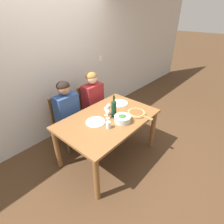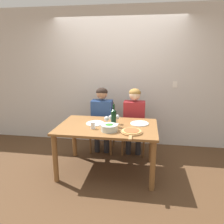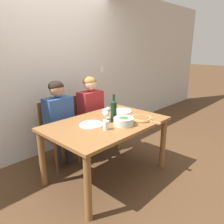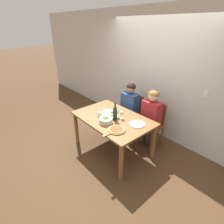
{
  "view_description": "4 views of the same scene",
  "coord_description": "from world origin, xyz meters",
  "px_view_note": "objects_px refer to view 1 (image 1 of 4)",
  "views": [
    {
      "loc": [
        -1.64,
        -1.5,
        2.18
      ],
      "look_at": [
        0.1,
        0.0,
        0.81
      ],
      "focal_mm": 28.0,
      "sensor_mm": 36.0,
      "label": 1
    },
    {
      "loc": [
        0.56,
        -3.11,
        1.8
      ],
      "look_at": [
        0.05,
        0.13,
        0.94
      ],
      "focal_mm": 35.0,
      "sensor_mm": 36.0,
      "label": 2
    },
    {
      "loc": [
        -1.83,
        -1.82,
        1.66
      ],
      "look_at": [
        0.08,
        -0.02,
        0.87
      ],
      "focal_mm": 35.0,
      "sensor_mm": 36.0,
      "label": 3
    },
    {
      "loc": [
        2.19,
        -1.92,
        2.34
      ],
      "look_at": [
        -0.04,
        0.01,
        0.85
      ],
      "focal_mm": 28.0,
      "sensor_mm": 36.0,
      "label": 4
    }
  ],
  "objects_px": {
    "broccoli_bowl": "(122,119)",
    "dinner_plate_right": "(120,103)",
    "wine_bottle": "(114,108)",
    "chair_right": "(90,107)",
    "wine_glass_centre": "(106,109)",
    "person_woman": "(67,110)",
    "dinner_plate_left": "(96,122)",
    "water_tumbler": "(108,125)",
    "chair_left": "(65,119)",
    "wine_glass_right": "(109,106)",
    "wine_glass_left": "(108,113)",
    "person_man": "(94,98)",
    "pizza_on_board": "(137,113)"
  },
  "relations": [
    {
      "from": "dinner_plate_right",
      "to": "pizza_on_board",
      "type": "height_order",
      "value": "pizza_on_board"
    },
    {
      "from": "dinner_plate_right",
      "to": "wine_glass_right",
      "type": "distance_m",
      "value": 0.36
    },
    {
      "from": "person_woman",
      "to": "water_tumbler",
      "type": "xyz_separation_m",
      "value": [
        0.04,
        -0.87,
        0.07
      ]
    },
    {
      "from": "wine_glass_left",
      "to": "wine_glass_centre",
      "type": "height_order",
      "value": "same"
    },
    {
      "from": "wine_bottle",
      "to": "dinner_plate_left",
      "type": "relative_size",
      "value": 1.21
    },
    {
      "from": "person_man",
      "to": "pizza_on_board",
      "type": "height_order",
      "value": "person_man"
    },
    {
      "from": "wine_bottle",
      "to": "pizza_on_board",
      "type": "relative_size",
      "value": 0.77
    },
    {
      "from": "person_man",
      "to": "water_tumbler",
      "type": "bearing_deg",
      "value": -122.29
    },
    {
      "from": "wine_bottle",
      "to": "dinner_plate_right",
      "type": "bearing_deg",
      "value": 26.42
    },
    {
      "from": "wine_glass_left",
      "to": "wine_glass_right",
      "type": "relative_size",
      "value": 1.0
    },
    {
      "from": "chair_right",
      "to": "dinner_plate_right",
      "type": "distance_m",
      "value": 0.71
    },
    {
      "from": "wine_glass_right",
      "to": "water_tumbler",
      "type": "distance_m",
      "value": 0.43
    },
    {
      "from": "chair_right",
      "to": "wine_glass_centre",
      "type": "height_order",
      "value": "chair_right"
    },
    {
      "from": "dinner_plate_right",
      "to": "wine_glass_left",
      "type": "bearing_deg",
      "value": -161.22
    },
    {
      "from": "wine_glass_right",
      "to": "wine_glass_centre",
      "type": "relative_size",
      "value": 1.0
    },
    {
      "from": "chair_right",
      "to": "water_tumbler",
      "type": "xyz_separation_m",
      "value": [
        -0.55,
        -0.98,
        0.31
      ]
    },
    {
      "from": "dinner_plate_left",
      "to": "dinner_plate_right",
      "type": "relative_size",
      "value": 1.0
    },
    {
      "from": "dinner_plate_right",
      "to": "water_tumbler",
      "type": "height_order",
      "value": "water_tumbler"
    },
    {
      "from": "person_man",
      "to": "dinner_plate_left",
      "type": "xyz_separation_m",
      "value": [
        -0.57,
        -0.64,
        0.03
      ]
    },
    {
      "from": "chair_right",
      "to": "wine_bottle",
      "type": "distance_m",
      "value": 0.97
    },
    {
      "from": "wine_glass_right",
      "to": "water_tumbler",
      "type": "bearing_deg",
      "value": -138.86
    },
    {
      "from": "broccoli_bowl",
      "to": "wine_glass_right",
      "type": "height_order",
      "value": "wine_glass_right"
    },
    {
      "from": "water_tumbler",
      "to": "dinner_plate_right",
      "type": "bearing_deg",
      "value": 26.55
    },
    {
      "from": "person_man",
      "to": "pizza_on_board",
      "type": "xyz_separation_m",
      "value": [
        0.02,
        -0.96,
        0.03
      ]
    },
    {
      "from": "water_tumbler",
      "to": "wine_bottle",
      "type": "bearing_deg",
      "value": 26.71
    },
    {
      "from": "broccoli_bowl",
      "to": "person_woman",
      "type": "bearing_deg",
      "value": 107.82
    },
    {
      "from": "pizza_on_board",
      "to": "wine_glass_left",
      "type": "xyz_separation_m",
      "value": [
        -0.4,
        0.25,
        0.09
      ]
    },
    {
      "from": "wine_glass_left",
      "to": "water_tumbler",
      "type": "bearing_deg",
      "value": -136.43
    },
    {
      "from": "wine_bottle",
      "to": "wine_glass_centre",
      "type": "xyz_separation_m",
      "value": [
        -0.06,
        0.1,
        -0.04
      ]
    },
    {
      "from": "chair_right",
      "to": "broccoli_bowl",
      "type": "height_order",
      "value": "chair_right"
    },
    {
      "from": "broccoli_bowl",
      "to": "wine_glass_centre",
      "type": "relative_size",
      "value": 1.61
    },
    {
      "from": "chair_right",
      "to": "person_woman",
      "type": "height_order",
      "value": "person_woman"
    },
    {
      "from": "chair_right",
      "to": "wine_bottle",
      "type": "bearing_deg",
      "value": -107.53
    },
    {
      "from": "broccoli_bowl",
      "to": "chair_right",
      "type": "bearing_deg",
      "value": 73.82
    },
    {
      "from": "broccoli_bowl",
      "to": "dinner_plate_right",
      "type": "relative_size",
      "value": 0.85
    },
    {
      "from": "chair_left",
      "to": "broccoli_bowl",
      "type": "distance_m",
      "value": 1.12
    },
    {
      "from": "wine_bottle",
      "to": "broccoli_bowl",
      "type": "relative_size",
      "value": 1.42
    },
    {
      "from": "person_woman",
      "to": "broccoli_bowl",
      "type": "distance_m",
      "value": 0.97
    },
    {
      "from": "broccoli_bowl",
      "to": "dinner_plate_left",
      "type": "xyz_separation_m",
      "value": [
        -0.27,
        0.28,
        -0.04
      ]
    },
    {
      "from": "dinner_plate_right",
      "to": "water_tumbler",
      "type": "bearing_deg",
      "value": -153.45
    },
    {
      "from": "person_man",
      "to": "wine_glass_centre",
      "type": "height_order",
      "value": "person_man"
    },
    {
      "from": "chair_right",
      "to": "wine_glass_right",
      "type": "xyz_separation_m",
      "value": [
        -0.23,
        -0.7,
        0.36
      ]
    },
    {
      "from": "wine_bottle",
      "to": "water_tumbler",
      "type": "relative_size",
      "value": 3.44
    },
    {
      "from": "person_woman",
      "to": "wine_glass_left",
      "type": "xyz_separation_m",
      "value": [
        0.22,
        -0.71,
        0.12
      ]
    },
    {
      "from": "chair_left",
      "to": "dinner_plate_right",
      "type": "distance_m",
      "value": 1.0
    },
    {
      "from": "wine_glass_left",
      "to": "water_tumbler",
      "type": "xyz_separation_m",
      "value": [
        -0.17,
        -0.17,
        -0.05
      ]
    },
    {
      "from": "dinner_plate_left",
      "to": "dinner_plate_right",
      "type": "xyz_separation_m",
      "value": [
        0.68,
        0.1,
        0.0
      ]
    },
    {
      "from": "chair_right",
      "to": "wine_glass_right",
      "type": "bearing_deg",
      "value": -108.1
    },
    {
      "from": "wine_bottle",
      "to": "dinner_plate_left",
      "type": "bearing_deg",
      "value": 164.06
    },
    {
      "from": "water_tumbler",
      "to": "chair_left",
      "type": "bearing_deg",
      "value": 92.59
    }
  ]
}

